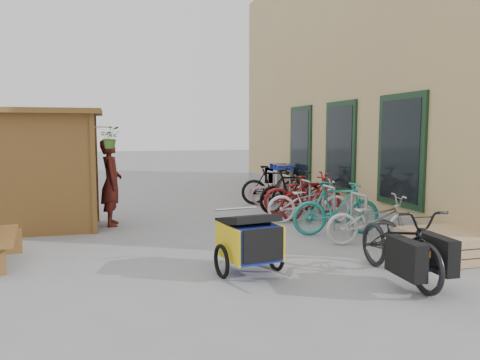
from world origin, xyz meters
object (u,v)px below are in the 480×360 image
object	(u,v)px
bike_3	(311,197)
bike_5	(291,191)
pallet_stack	(444,245)
child_trailer	(249,239)
bike_6	(280,190)
bike_4	(303,193)
bike_2	(309,201)
person_kiosk	(111,182)
cargo_bike	(401,243)
bike_0	(373,220)
kiosk	(42,152)
bike_7	(274,185)
bike_1	(336,208)
shopping_carts	(277,176)

from	to	relation	value
bike_3	bike_5	bearing A→B (deg)	-6.57
pallet_stack	child_trailer	distance (m)	3.17
bike_6	bike_4	bearing A→B (deg)	-159.79
bike_2	bike_4	xyz separation A→B (m)	(0.30, 1.04, 0.03)
person_kiosk	cargo_bike	bearing A→B (deg)	-141.52
pallet_stack	bike_3	bearing A→B (deg)	100.82
bike_2	bike_6	xyz separation A→B (m)	(0.23, 2.41, -0.06)
bike_0	bike_6	bearing A→B (deg)	11.09
kiosk	person_kiosk	size ratio (longest dim) A/B	1.37
person_kiosk	bike_5	world-z (taller)	person_kiosk
cargo_bike	pallet_stack	bearing A→B (deg)	32.72
bike_2	bike_7	bearing A→B (deg)	11.61
bike_4	person_kiosk	bearing A→B (deg)	98.88
bike_2	bike_6	distance (m)	2.42
bike_1	bike_4	distance (m)	2.27
bike_5	bike_3	bearing A→B (deg)	175.64
kiosk	bike_4	size ratio (longest dim) A/B	1.31
child_trailer	bike_2	distance (m)	3.84
kiosk	bike_2	size ratio (longest dim) A/B	1.40
person_kiosk	bike_7	world-z (taller)	person_kiosk
shopping_carts	person_kiosk	distance (m)	6.17
pallet_stack	bike_2	xyz separation A→B (m)	(-0.90, 3.15, 0.26)
child_trailer	bike_5	size ratio (longest dim) A/B	0.87
bike_1	cargo_bike	bearing A→B (deg)	177.09
kiosk	pallet_stack	world-z (taller)	kiosk
bike_5	bike_6	world-z (taller)	bike_5
bike_4	bike_7	xyz separation A→B (m)	(-0.18, 1.54, 0.03)
bike_0	bike_2	bearing A→B (deg)	18.42
shopping_carts	bike_7	xyz separation A→B (m)	(-0.77, -1.90, -0.04)
child_trailer	bike_5	xyz separation A→B (m)	(2.38, 4.43, 0.04)
bike_2	bike_4	size ratio (longest dim) A/B	0.93
kiosk	pallet_stack	size ratio (longest dim) A/B	2.08
kiosk	bike_1	xyz separation A→B (m)	(5.42, -1.93, -1.04)
child_trailer	bike_5	bearing A→B (deg)	52.58
bike_2	bike_7	size ratio (longest dim) A/B	1.01
bike_3	bike_7	bearing A→B (deg)	-9.88
child_trailer	kiosk	bearing A→B (deg)	120.06
shopping_carts	bike_1	distance (m)	5.76
kiosk	pallet_stack	bearing A→B (deg)	-31.66
pallet_stack	shopping_carts	distance (m)	7.65
kiosk	child_trailer	size ratio (longest dim) A/B	1.62
bike_3	bike_5	distance (m)	0.95
kiosk	bike_7	distance (m)	5.90
kiosk	shopping_carts	bearing A→B (deg)	30.97
bike_4	bike_7	size ratio (longest dim) A/B	1.09
child_trailer	bike_1	size ratio (longest dim) A/B	0.89
kiosk	pallet_stack	distance (m)	7.50
pallet_stack	bike_1	world-z (taller)	bike_1
cargo_bike	bike_3	xyz separation A→B (m)	(0.63, 4.29, -0.00)
person_kiosk	bike_4	distance (m)	4.41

